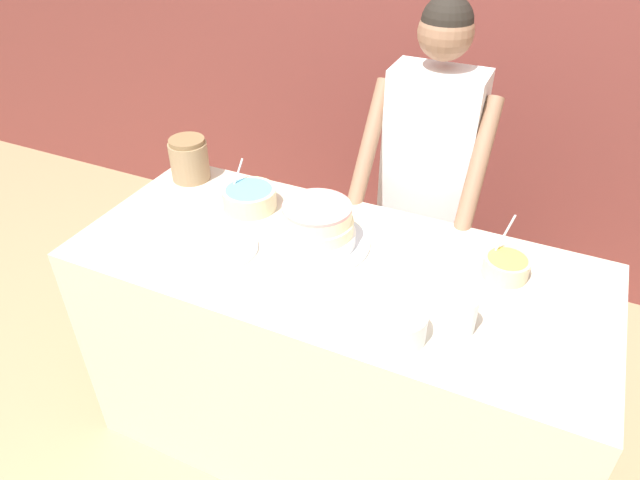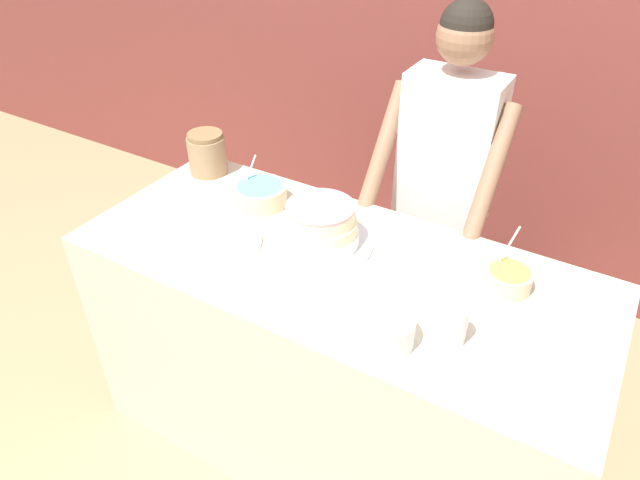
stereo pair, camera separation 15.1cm
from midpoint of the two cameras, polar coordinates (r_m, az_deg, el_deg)
The scene contains 10 objects.
wall_back at distance 2.89m, azimuth 18.34°, elevation 19.55°, with size 10.00×0.05×2.60m.
counter at distance 2.13m, azimuth 3.41°, elevation -11.83°, with size 1.71×0.73×0.90m.
person_baker at distance 2.24m, azimuth 14.29°, elevation 6.78°, with size 0.46×0.43×1.59m.
cake at distance 1.85m, azimuth 2.36°, elevation 1.17°, with size 0.35×0.35×0.15m.
frosting_bowl_blue at distance 2.09m, azimuth -3.95°, elevation 4.58°, with size 0.20×0.20×0.16m.
frosting_bowl_pink at distance 1.54m, azimuth 9.32°, elevation -8.84°, with size 0.16×0.16×0.09m.
frosting_bowl_yellow at distance 1.81m, azimuth 20.61°, elevation -3.69°, with size 0.14×0.14×0.19m.
drinking_glass at distance 1.57m, azimuth 15.83°, elevation -8.19°, with size 0.08×0.08×0.11m.
ceramic_plate at distance 1.91m, azimuth -7.47°, elevation -0.26°, with size 0.26×0.26×0.01m.
stoneware_jar at distance 2.30m, azimuth -9.39°, elevation 8.51°, with size 0.15×0.15×0.17m.
Camera 2 is at (0.70, -0.90, 2.01)m, focal length 32.00 mm.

